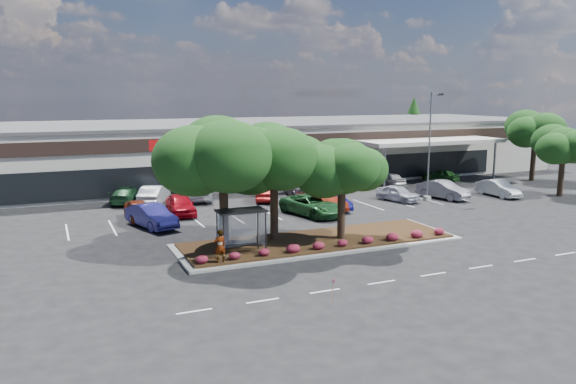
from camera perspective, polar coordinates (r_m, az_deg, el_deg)
name	(u,v)px	position (r m, az deg, el deg)	size (l,w,h in m)	color
ground	(379,256)	(33.42, 9.22, -6.45)	(160.00, 160.00, 0.00)	black
retail_store	(216,150)	(63.60, -7.34, 4.27)	(80.40, 25.20, 6.25)	beige
landscape_island	(318,241)	(35.78, 3.05, -5.02)	(18.00, 6.00, 0.26)	gray
lane_markings	(302,220)	(42.21, 1.43, -2.86)	(33.12, 20.06, 0.01)	silver
shrub_row	(334,243)	(33.88, 4.65, -5.23)	(17.00, 0.80, 0.50)	maroon
bus_shelter	(240,219)	(32.26, -4.86, -2.72)	(2.75, 1.55, 2.59)	black
island_tree_west	(223,183)	(33.21, -6.58, 0.95)	(7.20, 7.20, 7.89)	#18360F
island_tree_mid	(274,182)	(35.06, -1.43, 1.02)	(6.60, 6.60, 7.32)	#18360F
island_tree_east	(342,188)	(35.49, 5.49, 0.42)	(5.80, 5.80, 6.50)	#18360F
tree_east_near	(562,161)	(57.35, 26.10, 2.83)	(5.60, 5.60, 6.51)	#18360F
tree_east_far	(534,146)	(66.31, 23.73, 4.32)	(6.40, 6.40, 7.62)	#18360F
conifer_north_east	(413,126)	(87.76, 12.60, 6.55)	(3.96, 3.96, 9.00)	#18360F
person_waiting	(220,246)	(30.91, -6.94, -5.48)	(0.67, 0.44, 1.83)	#594C47
light_pole	(430,153)	(50.82, 14.22, 3.83)	(1.43, 0.50, 9.52)	gray
survey_stake	(333,288)	(25.80, 4.60, -9.67)	(0.07, 0.14, 1.12)	#9F7753
car_0	(152,216)	(40.90, -13.69, -2.39)	(1.74, 4.98, 1.64)	navy
car_1	(139,210)	(43.47, -14.94, -1.82)	(1.76, 4.37, 1.49)	maroon
car_2	(180,205)	(44.71, -10.87, -1.26)	(1.90, 4.72, 1.61)	#990612
car_3	(312,205)	(43.71, 2.48, -1.35)	(2.66, 5.78, 1.61)	#1E5124
car_4	(322,201)	(45.51, 3.50, -0.93)	(1.66, 4.76, 1.57)	maroon
car_5	(332,201)	(46.09, 4.54, -0.90)	(1.50, 4.29, 1.41)	#101057
car_6	(398,193)	(50.42, 11.09, -0.13)	(1.64, 4.09, 1.39)	silver
car_7	(443,190)	(52.52, 15.48, 0.22)	(1.72, 4.93, 1.62)	slate
car_8	(498,188)	(55.27, 20.58, 0.35)	(1.59, 4.57, 1.51)	#A1A8AD
car_9	(127,195)	(50.48, -16.04, -0.30)	(1.99, 4.90, 1.42)	#1A4224
car_10	(154,195)	(49.49, -13.46, -0.27)	(1.73, 4.95, 1.63)	#ABB1B8
car_11	(197,191)	(50.73, -9.20, 0.13)	(2.73, 5.92, 1.64)	#B4B9C1
car_12	(265,193)	(49.72, -2.33, -0.09)	(1.48, 4.25, 1.40)	maroon
car_13	(301,188)	(51.25, 1.32, 0.37)	(2.32, 5.70, 1.65)	slate
car_14	(324,185)	(54.21, 3.63, 0.71)	(1.43, 4.09, 1.35)	maroon
car_16	(389,179)	(58.68, 10.18, 1.32)	(1.68, 4.17, 1.42)	#BCBCBC
car_17	(440,175)	(62.72, 15.22, 1.66)	(1.63, 4.04, 1.38)	#1B4A1D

